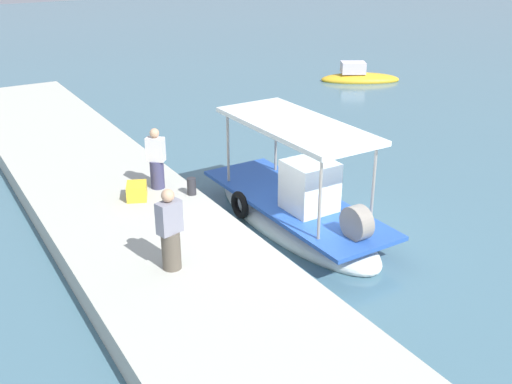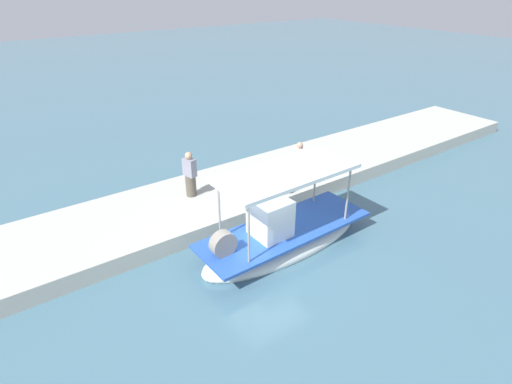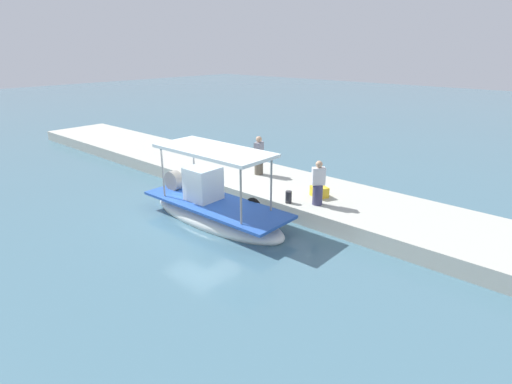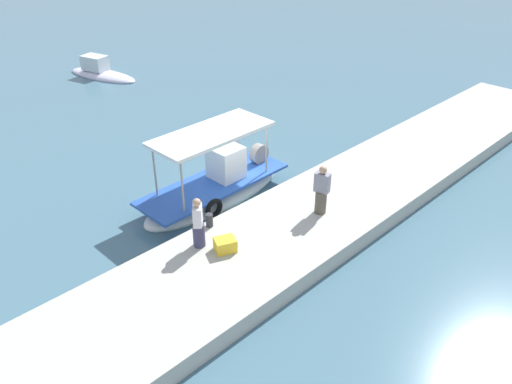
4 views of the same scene
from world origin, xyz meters
The scene contains 7 objects.
ground_plane centered at (0.00, 0.00, 0.00)m, with size 120.00×120.00×0.00m, color #466E80.
dock_quay centered at (0.00, -3.73, 0.30)m, with size 36.00×4.10×0.60m, color #B7B9AC.
main_fishing_boat centered at (-0.78, 0.02, 0.46)m, with size 6.33×2.24×3.10m.
fisherman_near_bollard centered at (-3.64, -2.55, 1.36)m, with size 0.53×0.53×1.68m.
fisherman_by_crate centered at (0.49, -3.96, 1.40)m, with size 0.48×0.56×1.77m.
mooring_bollard centered at (-2.75, -1.96, 0.83)m, with size 0.24×0.24×0.46m, color #2D2D33.
cargo_crate centered at (-3.24, -3.30, 0.80)m, with size 0.63×0.50×0.41m, color yellow.
Camera 2 is at (6.59, 8.84, 8.06)m, focal length 29.06 mm.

